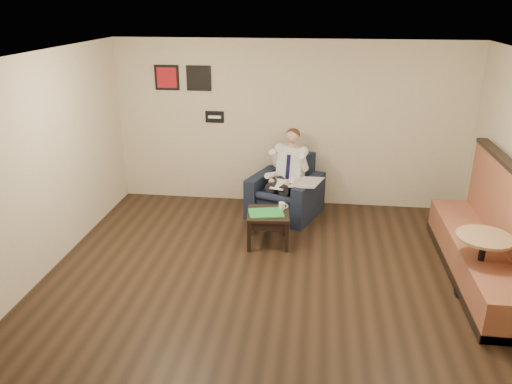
# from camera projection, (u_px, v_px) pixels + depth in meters

# --- Properties ---
(ground) EXTENTS (6.00, 6.00, 0.00)m
(ground) POSITION_uv_depth(u_px,v_px,m) (272.00, 292.00, 6.17)
(ground) COLOR black
(ground) RESTS_ON ground
(wall_back) EXTENTS (6.00, 0.02, 2.80)m
(wall_back) POSITION_uv_depth(u_px,v_px,m) (290.00, 125.00, 8.44)
(wall_back) COLOR beige
(wall_back) RESTS_ON ground
(wall_front) EXTENTS (6.00, 0.02, 2.80)m
(wall_front) POSITION_uv_depth(u_px,v_px,m) (226.00, 367.00, 2.89)
(wall_front) COLOR beige
(wall_front) RESTS_ON ground
(wall_left) EXTENTS (0.02, 6.00, 2.80)m
(wall_left) POSITION_uv_depth(u_px,v_px,m) (27.00, 175.00, 6.01)
(wall_left) COLOR beige
(wall_left) RESTS_ON ground
(ceiling) EXTENTS (6.00, 6.00, 0.02)m
(ceiling) POSITION_uv_depth(u_px,v_px,m) (276.00, 60.00, 5.15)
(ceiling) COLOR white
(ceiling) RESTS_ON wall_back
(seating_sign) EXTENTS (0.32, 0.02, 0.20)m
(seating_sign) POSITION_uv_depth(u_px,v_px,m) (215.00, 117.00, 8.54)
(seating_sign) COLOR black
(seating_sign) RESTS_ON wall_back
(art_print_left) EXTENTS (0.42, 0.03, 0.42)m
(art_print_left) POSITION_uv_depth(u_px,v_px,m) (167.00, 78.00, 8.40)
(art_print_left) COLOR #B51621
(art_print_left) RESTS_ON wall_back
(art_print_right) EXTENTS (0.42, 0.03, 0.42)m
(art_print_right) POSITION_uv_depth(u_px,v_px,m) (199.00, 78.00, 8.33)
(art_print_right) COLOR black
(art_print_right) RESTS_ON wall_back
(armchair) EXTENTS (1.32, 1.32, 0.99)m
(armchair) POSITION_uv_depth(u_px,v_px,m) (285.00, 186.00, 8.23)
(armchair) COLOR black
(armchair) RESTS_ON ground
(seated_man) EXTENTS (0.95, 1.14, 1.36)m
(seated_man) POSITION_uv_depth(u_px,v_px,m) (282.00, 178.00, 8.06)
(seated_man) COLOR white
(seated_man) RESTS_ON armchair
(lap_papers) EXTENTS (0.31, 0.37, 0.01)m
(lap_papers) POSITION_uv_depth(u_px,v_px,m) (279.00, 184.00, 8.00)
(lap_papers) COLOR white
(lap_papers) RESTS_ON seated_man
(newspaper) EXTENTS (0.57, 0.64, 0.01)m
(newspaper) POSITION_uv_depth(u_px,v_px,m) (307.00, 182.00, 7.90)
(newspaper) COLOR silver
(newspaper) RESTS_ON armchair
(side_table) EXTENTS (0.66, 0.66, 0.49)m
(side_table) POSITION_uv_depth(u_px,v_px,m) (268.00, 228.00, 7.33)
(side_table) COLOR black
(side_table) RESTS_ON ground
(green_folder) EXTENTS (0.56, 0.46, 0.01)m
(green_folder) POSITION_uv_depth(u_px,v_px,m) (266.00, 213.00, 7.21)
(green_folder) COLOR green
(green_folder) RESTS_ON side_table
(coffee_mug) EXTENTS (0.10, 0.10, 0.10)m
(coffee_mug) POSITION_uv_depth(u_px,v_px,m) (282.00, 206.00, 7.33)
(coffee_mug) COLOR white
(coffee_mug) RESTS_ON side_table
(smartphone) EXTENTS (0.16, 0.09, 0.01)m
(smartphone) POSITION_uv_depth(u_px,v_px,m) (272.00, 208.00, 7.40)
(smartphone) COLOR black
(smartphone) RESTS_ON side_table
(banquette) EXTENTS (0.68, 2.87, 1.47)m
(banquette) POSITION_uv_depth(u_px,v_px,m) (484.00, 225.00, 6.26)
(banquette) COLOR brown
(banquette) RESTS_ON ground
(cafe_table) EXTENTS (0.86, 0.86, 0.81)m
(cafe_table) POSITION_uv_depth(u_px,v_px,m) (480.00, 267.00, 5.95)
(cafe_table) COLOR #9F8256
(cafe_table) RESTS_ON ground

